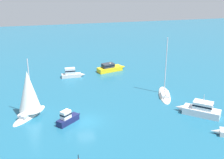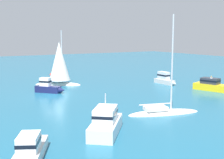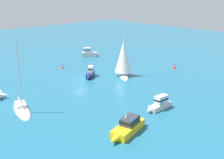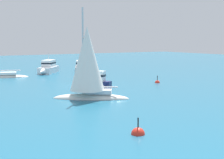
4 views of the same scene
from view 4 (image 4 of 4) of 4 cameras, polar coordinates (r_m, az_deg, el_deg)
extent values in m
plane|color=#1E607F|center=(41.11, -4.29, -1.12)|extent=(160.00, 160.00, 0.00)
ellipsoid|color=silver|center=(32.56, -3.56, -3.24)|extent=(5.69, 7.04, 1.00)
cube|color=silver|center=(32.35, -2.02, -2.04)|extent=(2.30, 2.53, 0.39)
cylinder|color=silver|center=(32.17, -4.92, 4.81)|extent=(0.17, 0.17, 8.12)
cylinder|color=silver|center=(32.28, -1.96, -1.26)|extent=(2.00, 2.77, 0.13)
cone|color=white|center=(32.15, -4.20, 3.54)|extent=(4.59, 4.59, 6.09)
cube|color=silver|center=(61.67, -5.47, 1.89)|extent=(4.97, 3.56, 0.73)
cone|color=silver|center=(58.74, -5.51, 1.64)|extent=(1.40, 1.19, 0.73)
cube|color=white|center=(62.21, -5.47, 2.75)|extent=(2.33, 2.01, 1.03)
cube|color=black|center=(62.21, -5.47, 2.79)|extent=(2.39, 2.06, 0.24)
cube|color=#191E4C|center=(38.83, -2.77, -0.91)|extent=(3.41, 3.19, 0.91)
cone|color=#191E4C|center=(39.61, -5.73, -0.78)|extent=(1.27, 1.27, 0.91)
cube|color=white|center=(38.58, -2.25, 0.60)|extent=(1.64, 1.59, 1.17)
cube|color=black|center=(38.57, -2.25, 0.68)|extent=(1.69, 1.65, 0.24)
cube|color=white|center=(57.36, -10.62, 1.59)|extent=(5.41, 4.98, 1.06)
cone|color=white|center=(54.25, -11.74, 1.27)|extent=(1.71, 1.67, 1.06)
cube|color=white|center=(57.38, -10.61, 2.70)|extent=(3.15, 3.01, 1.14)
cube|color=black|center=(57.38, -10.61, 2.75)|extent=(3.21, 3.06, 0.24)
cylinder|color=silver|center=(57.31, -10.63, 3.83)|extent=(0.08, 0.08, 1.13)
ellipsoid|color=silver|center=(52.58, -18.01, 0.32)|extent=(3.94, 7.86, 0.82)
cube|color=white|center=(52.49, -17.04, 1.00)|extent=(1.93, 2.57, 0.37)
cylinder|color=silver|center=(52.45, -17.02, 1.47)|extent=(1.06, 3.33, 0.13)
sphere|color=red|center=(20.69, 4.40, -9.19)|extent=(0.84, 0.84, 0.84)
cylinder|color=black|center=(20.50, 4.42, -7.25)|extent=(0.08, 0.08, 0.60)
sphere|color=red|center=(44.44, 7.64, -0.56)|extent=(0.66, 0.66, 0.66)
cylinder|color=black|center=(44.37, 7.65, 0.26)|extent=(0.08, 0.08, 0.62)
camera|label=1|loc=(66.58, 30.22, 18.97)|focal=48.07mm
camera|label=2|loc=(81.08, -8.24, 8.42)|focal=49.31mm
camera|label=3|loc=(71.12, -52.54, 12.75)|focal=45.92mm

